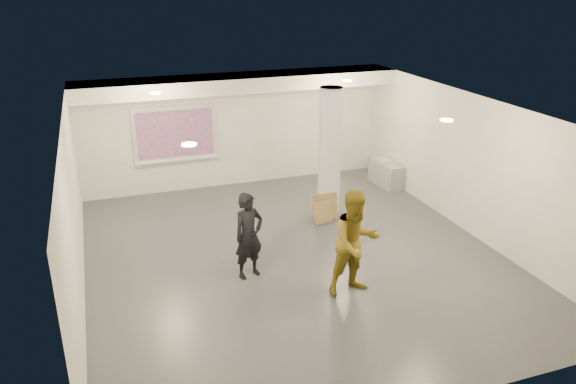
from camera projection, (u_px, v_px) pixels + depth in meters
name	position (u px, v px, depth m)	size (l,w,h in m)	color
floor	(295.00, 257.00, 11.27)	(8.00, 9.00, 0.01)	#393B41
ceiling	(295.00, 110.00, 10.19)	(8.00, 9.00, 0.01)	white
wall_back	(236.00, 130.00, 14.69)	(8.00, 0.01, 3.00)	silver
wall_front	(422.00, 312.00, 6.77)	(8.00, 0.01, 3.00)	silver
wall_left	(73.00, 215.00, 9.50)	(0.01, 9.00, 3.00)	silver
wall_right	(471.00, 165.00, 11.96)	(0.01, 9.00, 3.00)	silver
soffit_band	(240.00, 83.00, 13.72)	(8.00, 1.10, 0.36)	silver
downlight_nw	(156.00, 93.00, 11.71)	(0.22, 0.22, 0.02)	#FFDB82
downlight_ne	(347.00, 81.00, 13.07)	(0.22, 0.22, 0.02)	#FFDB82
downlight_sw	(189.00, 144.00, 8.20)	(0.22, 0.22, 0.02)	#FFDB82
downlight_se	(447.00, 120.00, 9.55)	(0.22, 0.22, 0.02)	#FFDB82
column	(330.00, 153.00, 12.78)	(0.52, 0.52, 3.00)	silver
projection_screen	(175.00, 134.00, 14.14)	(2.10, 0.13, 1.42)	white
credenza	(386.00, 174.00, 14.98)	(0.46, 1.11, 0.65)	gray
papers_stack	(385.00, 160.00, 15.04)	(0.26, 0.34, 0.02)	silver
cardboard_back	(326.00, 207.00, 12.86)	(0.58, 0.05, 0.63)	olive
cardboard_front	(323.00, 212.00, 12.73)	(0.47, 0.05, 0.51)	olive
woman	(249.00, 236.00, 10.28)	(0.60, 0.39, 1.65)	black
man	(356.00, 243.00, 9.71)	(0.93, 0.73, 1.92)	olive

